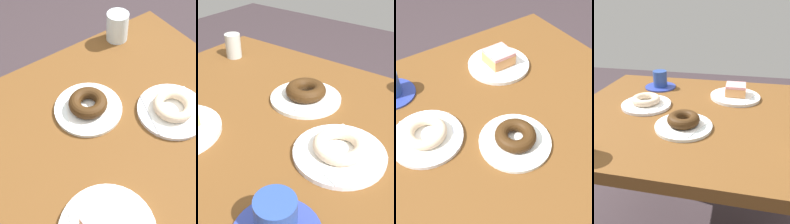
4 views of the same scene
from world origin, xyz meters
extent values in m
plane|color=#372C30|center=(0.00, 0.00, 0.00)|extent=(6.00, 6.00, 0.00)
cube|color=brown|center=(0.00, 0.00, 0.70)|extent=(1.01, 0.83, 0.04)
cylinder|color=brown|center=(-0.41, -0.32, 0.34)|extent=(0.06, 0.06, 0.68)
cylinder|color=white|center=(-0.14, -0.18, 0.73)|extent=(0.22, 0.22, 0.01)
cube|color=white|center=(-0.14, -0.18, 0.74)|extent=(0.20, 0.20, 0.00)
cube|color=tan|center=(-0.14, -0.18, 0.76)|extent=(0.09, 0.09, 0.04)
cube|color=pink|center=(-0.14, -0.18, 0.78)|extent=(0.09, 0.09, 0.01)
cylinder|color=tan|center=(-0.14, -0.18, 0.78)|extent=(0.02, 0.02, 0.00)
cylinder|color=white|center=(0.21, -0.01, 0.73)|extent=(0.20, 0.20, 0.01)
cube|color=white|center=(0.21, -0.01, 0.74)|extent=(0.18, 0.18, 0.00)
torus|color=beige|center=(0.21, -0.01, 0.75)|extent=(0.12, 0.12, 0.03)
cylinder|color=white|center=(0.02, 0.14, 0.73)|extent=(0.20, 0.20, 0.01)
cube|color=white|center=(0.02, 0.14, 0.73)|extent=(0.17, 0.17, 0.00)
torus|color=#39220E|center=(0.02, 0.14, 0.75)|extent=(0.11, 0.11, 0.04)
camera|label=1|loc=(-0.27, -0.32, 1.41)|focal=47.57mm
camera|label=2|loc=(0.44, -0.47, 1.17)|focal=48.49mm
camera|label=3|loc=(0.34, 0.50, 1.34)|focal=45.13mm
camera|label=4|loc=(-0.16, 0.83, 1.12)|focal=37.92mm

